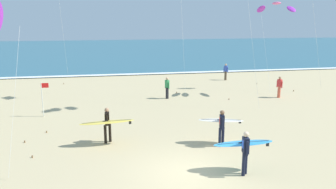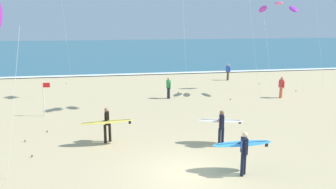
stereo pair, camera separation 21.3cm
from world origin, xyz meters
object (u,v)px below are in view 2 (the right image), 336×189
Objects in this scene: bystander_red_top at (281,87)px; bystander_blue_top at (228,72)px; surfer_third at (107,122)px; bystander_green_top at (169,88)px; surfer_lead at (243,147)px; kite_arc_rose_low at (278,7)px; lifeguard_flag at (44,96)px; surfer_trailing at (221,123)px.

bystander_red_top and bystander_blue_top have the same top height.
surfer_third reaches higher than bystander_green_top.
surfer_lead is at bearing -38.86° from surfer_third.
kite_arc_rose_low is at bearing -1.93° from bystander_green_top.
surfer_third is 1.21× the size of lifeguard_flag.
lifeguard_flag reaches higher than surfer_third.
kite_arc_rose_low is (12.56, 8.28, 5.53)m from surfer_third.
surfer_lead is 1.07× the size of surfer_trailing.
bystander_red_top is at bearing 55.83° from surfer_lead.
kite_arc_rose_low reaches higher than bystander_green_top.
kite_arc_rose_low is 3.32× the size of lifeguard_flag.
surfer_third is at bearing -117.56° from bystander_green_top.
kite_arc_rose_low is (7.54, 12.33, 5.53)m from surfer_lead.
surfer_trailing is 0.86× the size of surfer_third.
surfer_lead is at bearing -87.43° from bystander_green_top.
surfer_lead is at bearing -108.47° from bystander_blue_top.
lifeguard_flag is at bearing -173.27° from bystander_red_top.
lifeguard_flag reaches higher than surfer_trailing.
surfer_trailing is 13.14m from kite_arc_rose_low.
bystander_green_top and bystander_red_top have the same top height.
kite_arc_rose_low is at bearing 51.77° from surfer_trailing.
kite_arc_rose_low reaches higher than bystander_red_top.
surfer_lead is at bearing -121.44° from kite_arc_rose_low.
surfer_lead is 20.15m from bystander_blue_top.
surfer_third is at bearing -55.53° from lifeguard_flag.
lifeguard_flag is at bearing 132.77° from surfer_lead.
bystander_blue_top is at bearing 68.92° from surfer_trailing.
surfer_lead is 0.33× the size of kite_arc_rose_low.
lifeguard_flag is (-16.40, -1.94, 0.45)m from bystander_red_top.
bystander_blue_top is 0.76× the size of lifeguard_flag.
bystander_blue_top is at bearing 71.53° from surfer_lead.
kite_arc_rose_low is 9.95m from bystander_green_top.
kite_arc_rose_low is 4.38× the size of bystander_green_top.
lifeguard_flag is at bearing 124.47° from surfer_third.
kite_arc_rose_low is at bearing 33.37° from surfer_third.
bystander_green_top is at bearing 92.57° from surfer_lead.
bystander_green_top is at bearing -136.88° from bystander_blue_top.
bystander_red_top is (0.16, -0.98, -5.77)m from kite_arc_rose_low.
surfer_trailing is 1.37× the size of bystander_red_top.
surfer_third is 18.89m from bystander_blue_top.
kite_arc_rose_low is at bearing 99.46° from bystander_red_top.
bystander_green_top is at bearing 94.30° from surfer_trailing.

